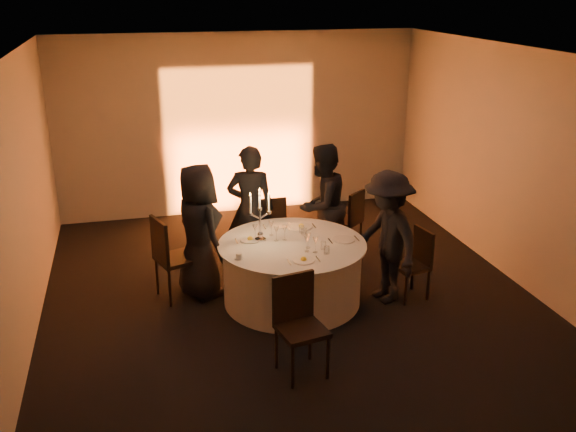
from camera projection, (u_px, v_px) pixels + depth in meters
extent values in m
plane|color=black|center=(292.00, 300.00, 7.99)|extent=(7.00, 7.00, 0.00)
plane|color=white|center=(293.00, 54.00, 6.96)|extent=(7.00, 7.00, 0.00)
plane|color=#B3AFA6|center=(239.00, 125.00, 10.66)|extent=(7.00, 0.00, 7.00)
plane|color=#B3AFA6|center=(424.00, 337.00, 4.29)|extent=(7.00, 0.00, 7.00)
plane|color=#B3AFA6|center=(18.00, 206.00, 6.78)|extent=(0.00, 7.00, 7.00)
plane|color=#B3AFA6|center=(520.00, 168.00, 8.17)|extent=(0.00, 7.00, 7.00)
cube|color=black|center=(245.00, 212.00, 10.89)|extent=(0.25, 0.12, 0.10)
cylinder|color=black|center=(292.00, 299.00, 7.99)|extent=(0.60, 0.60, 0.03)
cylinder|color=black|center=(292.00, 273.00, 7.86)|extent=(0.20, 0.20, 0.75)
cylinder|color=silver|center=(292.00, 273.00, 7.86)|extent=(1.68, 1.68, 0.75)
cylinder|color=silver|center=(292.00, 244.00, 7.73)|extent=(1.80, 1.80, 0.02)
cube|color=black|center=(177.00, 259.00, 7.93)|extent=(0.60, 0.60, 0.05)
cube|color=black|center=(159.00, 241.00, 7.72)|extent=(0.19, 0.45, 0.53)
cylinder|color=black|center=(200.00, 280.00, 7.97)|extent=(0.04, 0.04, 0.50)
cylinder|color=black|center=(186.00, 269.00, 8.28)|extent=(0.04, 0.04, 0.50)
cylinder|color=black|center=(170.00, 288.00, 7.76)|extent=(0.04, 0.04, 0.50)
cylinder|color=black|center=(157.00, 276.00, 8.07)|extent=(0.04, 0.04, 0.50)
cube|color=black|center=(269.00, 228.00, 9.09)|extent=(0.42, 0.42, 0.05)
cube|color=black|center=(272.00, 215.00, 8.83)|extent=(0.42, 0.04, 0.48)
cylinder|color=black|center=(278.00, 237.00, 9.37)|extent=(0.04, 0.04, 0.45)
cylinder|color=black|center=(254.00, 239.00, 9.29)|extent=(0.04, 0.04, 0.45)
cylinder|color=black|center=(284.00, 246.00, 9.05)|extent=(0.04, 0.04, 0.45)
cylinder|color=black|center=(259.00, 249.00, 8.96)|extent=(0.04, 0.04, 0.45)
cube|color=black|center=(345.00, 221.00, 9.41)|extent=(0.56, 0.56, 0.05)
cube|color=black|center=(357.00, 207.00, 9.22)|extent=(0.33, 0.29, 0.46)
cylinder|color=black|center=(341.00, 229.00, 9.71)|extent=(0.04, 0.04, 0.43)
cylinder|color=black|center=(329.00, 236.00, 9.45)|extent=(0.04, 0.04, 0.43)
cylinder|color=black|center=(361.00, 234.00, 9.52)|extent=(0.04, 0.04, 0.43)
cylinder|color=black|center=(349.00, 241.00, 9.26)|extent=(0.04, 0.04, 0.43)
cube|color=black|center=(410.00, 266.00, 7.94)|extent=(0.45, 0.45, 0.05)
cube|color=black|center=(423.00, 246.00, 7.93)|extent=(0.11, 0.39, 0.44)
cylinder|color=black|center=(391.00, 279.00, 8.09)|extent=(0.04, 0.04, 0.41)
cylinder|color=black|center=(406.00, 290.00, 7.81)|extent=(0.04, 0.04, 0.41)
cylinder|color=black|center=(412.00, 274.00, 8.22)|extent=(0.04, 0.04, 0.41)
cylinder|color=black|center=(428.00, 285.00, 7.94)|extent=(0.04, 0.04, 0.41)
cube|color=black|center=(302.00, 330.00, 6.34)|extent=(0.53, 0.53, 0.05)
cube|color=black|center=(293.00, 297.00, 6.42)|extent=(0.45, 0.13, 0.51)
cylinder|color=black|center=(293.00, 367.00, 6.19)|extent=(0.04, 0.04, 0.48)
cylinder|color=black|center=(328.00, 357.00, 6.34)|extent=(0.04, 0.04, 0.48)
cylinder|color=black|center=(276.00, 347.00, 6.51)|extent=(0.04, 0.04, 0.48)
cylinder|color=black|center=(310.00, 339.00, 6.67)|extent=(0.04, 0.04, 0.48)
imported|color=black|center=(199.00, 231.00, 7.87)|extent=(0.83, 0.98, 1.70)
imported|color=black|center=(251.00, 209.00, 8.61)|extent=(0.72, 0.57, 1.74)
imported|color=black|center=(322.00, 205.00, 8.79)|extent=(1.05, 1.00, 1.71)
imported|color=black|center=(387.00, 237.00, 7.76)|extent=(0.82, 1.17, 1.66)
cylinder|color=white|center=(250.00, 240.00, 7.82)|extent=(0.25, 0.25, 0.01)
cube|color=#BBBBC0|center=(236.00, 241.00, 7.78)|extent=(0.01, 0.17, 0.01)
cube|color=#BBBBC0|center=(264.00, 239.00, 7.86)|extent=(0.02, 0.17, 0.01)
sphere|color=yellow|center=(250.00, 237.00, 7.80)|extent=(0.07, 0.07, 0.07)
cylinder|color=white|center=(277.00, 226.00, 8.27)|extent=(0.26, 0.26, 0.01)
cube|color=#BBBBC0|center=(264.00, 227.00, 8.23)|extent=(0.02, 0.17, 0.01)
cube|color=#BBBBC0|center=(290.00, 225.00, 8.31)|extent=(0.02, 0.17, 0.01)
cylinder|color=white|center=(301.00, 227.00, 8.23)|extent=(0.29, 0.29, 0.01)
cube|color=#BBBBC0|center=(288.00, 228.00, 8.19)|extent=(0.02, 0.17, 0.01)
cube|color=#BBBBC0|center=(314.00, 226.00, 8.27)|extent=(0.02, 0.17, 0.01)
sphere|color=yellow|center=(301.00, 224.00, 8.21)|extent=(0.07, 0.07, 0.07)
cylinder|color=white|center=(344.00, 240.00, 7.82)|extent=(0.27, 0.27, 0.01)
cube|color=#BBBBC0|center=(330.00, 241.00, 7.78)|extent=(0.02, 0.17, 0.01)
cube|color=#BBBBC0|center=(357.00, 238.00, 7.86)|extent=(0.01, 0.17, 0.01)
cylinder|color=white|center=(304.00, 260.00, 7.24)|extent=(0.25, 0.25, 0.01)
cube|color=#BBBBC0|center=(289.00, 262.00, 7.20)|extent=(0.02, 0.17, 0.01)
cube|color=#BBBBC0|center=(318.00, 259.00, 7.28)|extent=(0.02, 0.17, 0.01)
sphere|color=yellow|center=(304.00, 257.00, 7.22)|extent=(0.07, 0.07, 0.07)
cylinder|color=white|center=(239.00, 258.00, 7.30)|extent=(0.11, 0.11, 0.01)
cylinder|color=white|center=(239.00, 256.00, 7.29)|extent=(0.07, 0.07, 0.06)
cylinder|color=silver|center=(260.00, 239.00, 7.82)|extent=(0.14, 0.14, 0.02)
sphere|color=silver|center=(260.00, 235.00, 7.80)|extent=(0.07, 0.07, 0.07)
cylinder|color=silver|center=(260.00, 224.00, 7.75)|extent=(0.03, 0.03, 0.36)
cylinder|color=silver|center=(260.00, 209.00, 7.69)|extent=(0.06, 0.06, 0.03)
cylinder|color=white|center=(260.00, 200.00, 7.65)|extent=(0.02, 0.02, 0.23)
cone|color=orange|center=(260.00, 189.00, 7.60)|extent=(0.02, 0.02, 0.04)
cylinder|color=silver|center=(255.00, 216.00, 7.70)|extent=(0.13, 0.02, 0.09)
cylinder|color=silver|center=(251.00, 214.00, 7.68)|extent=(0.05, 0.05, 0.03)
cylinder|color=white|center=(250.00, 204.00, 7.64)|extent=(0.02, 0.02, 0.23)
cone|color=orange|center=(250.00, 194.00, 7.59)|extent=(0.02, 0.02, 0.04)
cylinder|color=silver|center=(265.00, 216.00, 7.73)|extent=(0.13, 0.02, 0.09)
cylinder|color=silver|center=(269.00, 212.00, 7.73)|extent=(0.05, 0.05, 0.03)
cylinder|color=white|center=(269.00, 203.00, 7.69)|extent=(0.02, 0.02, 0.23)
cone|color=orange|center=(269.00, 192.00, 7.64)|extent=(0.02, 0.02, 0.04)
cylinder|color=silver|center=(271.00, 235.00, 7.97)|extent=(0.06, 0.06, 0.01)
cylinder|color=silver|center=(271.00, 231.00, 7.95)|extent=(0.01, 0.01, 0.10)
cone|color=silver|center=(271.00, 224.00, 7.92)|extent=(0.07, 0.07, 0.09)
cylinder|color=silver|center=(276.00, 241.00, 7.80)|extent=(0.06, 0.06, 0.01)
cylinder|color=silver|center=(276.00, 237.00, 7.78)|extent=(0.01, 0.01, 0.10)
cone|color=silver|center=(276.00, 230.00, 7.75)|extent=(0.07, 0.07, 0.09)
cylinder|color=silver|center=(308.00, 248.00, 7.60)|extent=(0.06, 0.06, 0.01)
cylinder|color=silver|center=(308.00, 243.00, 7.58)|extent=(0.01, 0.01, 0.10)
cone|color=silver|center=(308.00, 236.00, 7.55)|extent=(0.07, 0.07, 0.09)
cylinder|color=silver|center=(285.00, 240.00, 7.82)|extent=(0.06, 0.06, 0.01)
cylinder|color=silver|center=(285.00, 236.00, 7.80)|extent=(0.01, 0.01, 0.10)
cone|color=silver|center=(285.00, 229.00, 7.77)|extent=(0.07, 0.07, 0.09)
cylinder|color=silver|center=(255.00, 239.00, 7.85)|extent=(0.06, 0.06, 0.01)
cylinder|color=silver|center=(255.00, 235.00, 7.83)|extent=(0.01, 0.01, 0.10)
cone|color=silver|center=(255.00, 228.00, 7.80)|extent=(0.07, 0.07, 0.09)
cylinder|color=silver|center=(307.00, 251.00, 7.49)|extent=(0.06, 0.06, 0.01)
cylinder|color=silver|center=(307.00, 247.00, 7.47)|extent=(0.01, 0.01, 0.10)
cone|color=silver|center=(307.00, 240.00, 7.44)|extent=(0.07, 0.07, 0.09)
cylinder|color=silver|center=(315.00, 252.00, 7.46)|extent=(0.06, 0.06, 0.01)
cylinder|color=silver|center=(315.00, 248.00, 7.45)|extent=(0.01, 0.01, 0.10)
cone|color=silver|center=(315.00, 241.00, 7.42)|extent=(0.07, 0.07, 0.09)
cylinder|color=silver|center=(304.00, 232.00, 7.96)|extent=(0.07, 0.07, 0.09)
cylinder|color=silver|center=(327.00, 250.00, 7.42)|extent=(0.07, 0.07, 0.09)
cylinder|color=silver|center=(302.00, 229.00, 8.05)|extent=(0.07, 0.07, 0.09)
cylinder|color=silver|center=(323.00, 245.00, 7.55)|extent=(0.07, 0.07, 0.09)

